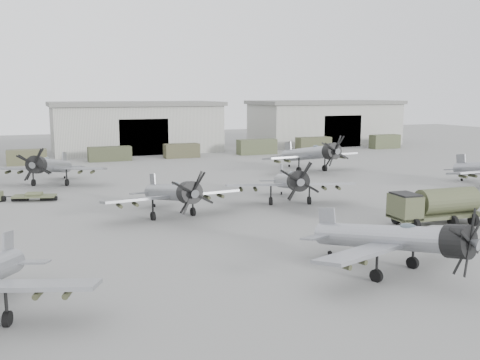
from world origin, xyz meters
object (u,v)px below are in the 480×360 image
object	(u,v)px
aircraft_far_0	(49,166)
aircraft_near_1	(399,239)
fuel_tanker	(435,204)
aircraft_far_1	(313,154)
aircraft_mid_2	(291,182)
tug_trailer	(8,196)
aircraft_mid_1	(173,193)

from	to	relation	value
aircraft_far_0	aircraft_near_1	bearing A→B (deg)	-45.05
aircraft_far_0	fuel_tanker	size ratio (longest dim) A/B	1.61
aircraft_far_0	aircraft_far_1	world-z (taller)	aircraft_far_1
aircraft_near_1	aircraft_far_0	bearing A→B (deg)	95.72
aircraft_mid_2	aircraft_far_0	bearing A→B (deg)	153.63
aircraft_far_0	aircraft_far_1	distance (m)	32.27
aircraft_near_1	fuel_tanker	world-z (taller)	aircraft_near_1
aircraft_mid_2	aircraft_far_0	world-z (taller)	aircraft_far_0
fuel_tanker	tug_trailer	xyz separation A→B (m)	(-31.18, 22.37, -1.13)
aircraft_mid_1	aircraft_far_1	size ratio (longest dim) A/B	0.86
aircraft_near_1	aircraft_far_1	xyz separation A→B (m)	(15.28, 36.77, 0.33)
aircraft_mid_2	tug_trailer	xyz separation A→B (m)	(-24.24, 11.36, -1.66)
aircraft_far_0	tug_trailer	bearing A→B (deg)	-97.07
aircraft_mid_1	aircraft_far_0	size ratio (longest dim) A/B	0.96
aircraft_near_1	aircraft_far_0	world-z (taller)	aircraft_far_0
aircraft_mid_2	tug_trailer	size ratio (longest dim) A/B	1.74
aircraft_mid_2	fuel_tanker	bearing A→B (deg)	-40.99
aircraft_far_1	tug_trailer	distance (m)	36.83
fuel_tanker	tug_trailer	size ratio (longest dim) A/B	1.10
aircraft_near_1	aircraft_far_1	distance (m)	39.82
aircraft_mid_2	aircraft_far_1	bearing A→B (deg)	71.88
aircraft_mid_1	tug_trailer	size ratio (longest dim) A/B	1.70
aircraft_mid_1	tug_trailer	xyz separation A→B (m)	(-12.89, 12.58, -1.60)
tug_trailer	aircraft_far_0	bearing A→B (deg)	77.51
aircraft_far_1	aircraft_near_1	bearing A→B (deg)	-117.56
aircraft_near_1	aircraft_mid_1	bearing A→B (deg)	95.90
tug_trailer	aircraft_mid_1	bearing A→B (deg)	-28.55
fuel_tanker	aircraft_far_1	bearing A→B (deg)	82.97
aircraft_mid_2	aircraft_far_1	distance (m)	21.05
aircraft_mid_2	fuel_tanker	size ratio (longest dim) A/B	1.58
aircraft_near_1	aircraft_mid_2	world-z (taller)	aircraft_mid_2
aircraft_mid_1	tug_trailer	world-z (taller)	aircraft_mid_1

